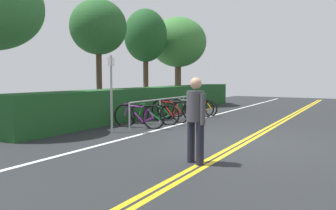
{
  "coord_description": "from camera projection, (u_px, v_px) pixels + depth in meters",
  "views": [
    {
      "loc": [
        -7.86,
        -2.39,
        1.57
      ],
      "look_at": [
        1.71,
        3.06,
        0.65
      ],
      "focal_mm": 36.3,
      "sensor_mm": 36.0,
      "label": 1
    }
  ],
  "objects": [
    {
      "name": "ground_plane",
      "position": [
        244.0,
        143.0,
        8.12
      ],
      "size": [
        38.06,
        13.12,
        0.05
      ],
      "primitive_type": "cube",
      "color": "#232628"
    },
    {
      "name": "centre_line_yellow_inner",
      "position": [
        247.0,
        143.0,
        8.08
      ],
      "size": [
        34.25,
        0.1,
        0.0
      ],
      "primitive_type": "cube",
      "color": "gold",
      "rests_on": "ground_plane"
    },
    {
      "name": "centre_line_yellow_outer",
      "position": [
        240.0,
        142.0,
        8.16
      ],
      "size": [
        34.25,
        0.1,
        0.0
      ],
      "primitive_type": "cube",
      "color": "gold",
      "rests_on": "ground_plane"
    },
    {
      "name": "bike_lane_stripe_white",
      "position": [
        147.0,
        133.0,
        9.49
      ],
      "size": [
        34.25,
        0.12,
        0.0
      ],
      "primitive_type": "cube",
      "color": "white",
      "rests_on": "ground_plane"
    },
    {
      "name": "bike_rack",
      "position": [
        173.0,
        103.0,
        12.19
      ],
      "size": [
        5.28,
        0.05,
        0.83
      ],
      "color": "#9EA0A5",
      "rests_on": "ground_plane"
    },
    {
      "name": "bicycle_0",
      "position": [
        139.0,
        116.0,
        10.38
      ],
      "size": [
        0.46,
        1.75,
        0.77
      ],
      "color": "black",
      "rests_on": "ground_plane"
    },
    {
      "name": "bicycle_1",
      "position": [
        154.0,
        114.0,
        11.14
      ],
      "size": [
        0.52,
        1.71,
        0.71
      ],
      "color": "black",
      "rests_on": "ground_plane"
    },
    {
      "name": "bicycle_2",
      "position": [
        170.0,
        111.0,
        11.85
      ],
      "size": [
        0.57,
        1.76,
        0.79
      ],
      "color": "black",
      "rests_on": "ground_plane"
    },
    {
      "name": "bicycle_3",
      "position": [
        178.0,
        110.0,
        12.5
      ],
      "size": [
        0.46,
        1.79,
        0.76
      ],
      "color": "black",
      "rests_on": "ground_plane"
    },
    {
      "name": "bicycle_4",
      "position": [
        190.0,
        108.0,
        13.2
      ],
      "size": [
        0.7,
        1.75,
        0.76
      ],
      "color": "black",
      "rests_on": "ground_plane"
    },
    {
      "name": "bicycle_5",
      "position": [
        201.0,
        107.0,
        14.01
      ],
      "size": [
        0.66,
        1.68,
        0.69
      ],
      "color": "black",
      "rests_on": "ground_plane"
    },
    {
      "name": "pedestrian",
      "position": [
        196.0,
        115.0,
        6.06
      ],
      "size": [
        0.32,
        0.45,
        1.55
      ],
      "color": "#1E1E2D",
      "rests_on": "ground_plane"
    },
    {
      "name": "sign_post_near",
      "position": [
        111.0,
        86.0,
        9.43
      ],
      "size": [
        0.36,
        0.1,
        2.16
      ],
      "color": "gray",
      "rests_on": "ground_plane"
    },
    {
      "name": "hedge_backdrop",
      "position": [
        156.0,
        101.0,
        14.31
      ],
      "size": [
        14.23,
        1.02,
        1.13
      ],
      "primitive_type": "cube",
      "color": "#1C4C21",
      "rests_on": "ground_plane"
    },
    {
      "name": "tree_mid",
      "position": [
        98.0,
        28.0,
        12.73
      ],
      "size": [
        2.13,
        2.13,
        4.47
      ],
      "color": "#473323",
      "rests_on": "ground_plane"
    },
    {
      "name": "tree_far_right",
      "position": [
        146.0,
        36.0,
        16.5
      ],
      "size": [
        2.1,
        2.1,
        4.85
      ],
      "color": "#473323",
      "rests_on": "ground_plane"
    },
    {
      "name": "tree_extra",
      "position": [
        178.0,
        43.0,
        18.58
      ],
      "size": [
        3.1,
        3.1,
        4.81
      ],
      "color": "brown",
      "rests_on": "ground_plane"
    }
  ]
}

